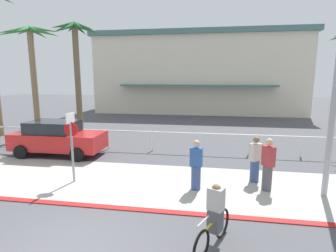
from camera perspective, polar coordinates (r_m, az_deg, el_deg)
The scene contains 13 objects.
ground_plane at distance 15.56m, azimuth -2.04°, elevation -3.81°, with size 80.00×80.00×0.00m, color #4C4C51.
sidewalk_strip at distance 10.20m, azimuth -8.53°, elevation -11.60°, with size 44.00×4.00×0.02m, color #ADAAA0.
curb_paint at distance 8.48m, azimuth -12.80°, elevation -16.44°, with size 44.00×0.24×0.03m, color maroon.
building_backdrop at distance 31.07m, azimuth 6.61°, elevation 11.06°, with size 22.11×9.89×8.40m.
rail_fence at distance 13.93m, azimuth -3.26°, elevation -1.93°, with size 19.48×0.08×1.04m.
stop_sign_bike_lane at distance 10.18m, azimuth -19.84°, elevation -2.32°, with size 0.52×0.56×2.56m.
palm_tree_2 at distance 18.90m, azimuth -27.06°, elevation 14.01°, with size 3.76×3.23×6.86m.
palm_tree_3 at distance 17.76m, azimuth -18.89°, elevation 14.73°, with size 2.92×2.96×7.06m.
car_red_1 at distance 14.25m, azimuth -22.43°, elevation -2.32°, with size 4.40×2.02×1.69m.
cyclist_yellow_0 at distance 6.44m, azimuth 9.84°, elevation -18.65°, with size 0.82×1.68×1.50m.
pedestrian_0 at distance 9.68m, azimuth 20.44°, elevation -8.08°, with size 0.44×0.48×1.82m.
pedestrian_1 at distance 9.21m, azimuth 6.00°, elevation -8.66°, with size 0.43×0.36×1.75m.
pedestrian_2 at distance 10.32m, azimuth 18.02°, elevation -7.15°, with size 0.48×0.45×1.71m.
Camera 1 is at (2.96, -4.79, 3.80)m, focal length 28.68 mm.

